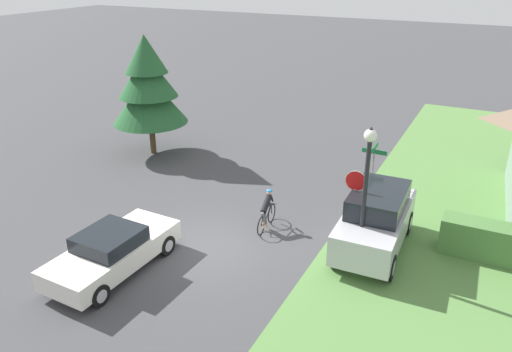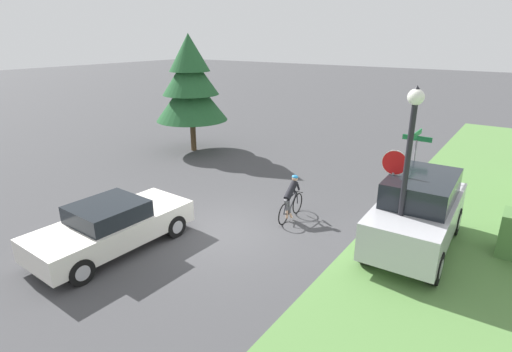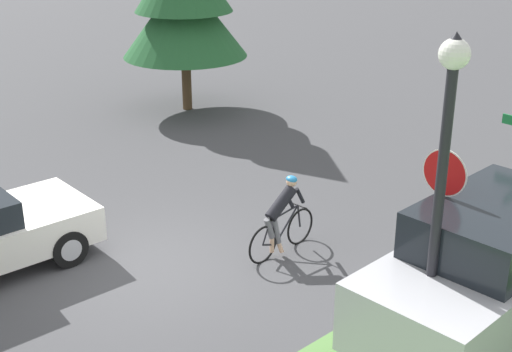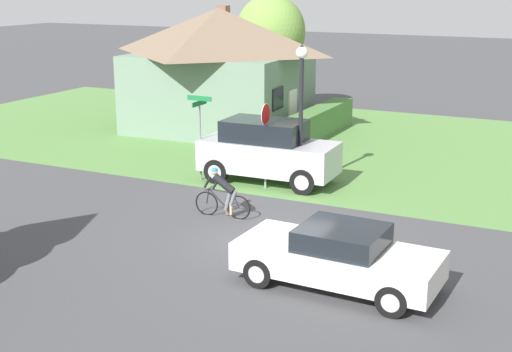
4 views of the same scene
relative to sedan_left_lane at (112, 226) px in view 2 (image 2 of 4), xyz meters
name	(u,v)px [view 2 (image 2 of 4)]	position (x,y,z in m)	size (l,w,h in m)	color
ground_plane	(220,234)	(1.89, 2.39, -0.69)	(140.00, 140.00, 0.00)	#424244
sedan_left_lane	(112,226)	(0.00, 0.00, 0.00)	(2.04, 4.50, 1.40)	silver
cyclist	(291,199)	(3.08, 4.56, 0.00)	(0.44, 1.72, 1.44)	black
parked_suv_right	(417,212)	(6.88, 4.94, 0.37)	(2.05, 4.55, 2.09)	#B7B7BC
stop_sign	(393,179)	(6.17, 4.69, 1.27)	(0.70, 0.07, 2.78)	gray
street_lamp	(409,150)	(6.72, 3.72, 2.42)	(0.38, 0.38, 4.62)	black
street_name_sign	(414,158)	(6.14, 7.08, 1.28)	(0.90, 0.90, 2.86)	gray
conifer_tall_near	(190,84)	(-5.26, 8.84, 2.71)	(3.59, 3.59, 5.80)	#4C3823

